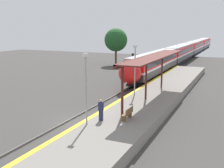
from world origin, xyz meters
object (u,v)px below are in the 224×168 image
(railway_signal, at_px, (133,64))
(lamppost_mid, at_px, (135,67))
(platform_bench, at_px, (128,113))
(train, at_px, (188,50))
(person_waiting, at_px, (101,110))
(lamppost_near, at_px, (86,84))

(railway_signal, relative_size, lamppost_mid, 0.79)
(platform_bench, relative_size, lamppost_mid, 0.29)
(train, distance_m, railway_signal, 33.24)
(person_waiting, height_order, lamppost_mid, lamppost_mid)
(platform_bench, bearing_deg, railway_signal, 109.41)
(train, distance_m, person_waiting, 54.27)
(train, relative_size, railway_signal, 20.77)
(train, height_order, platform_bench, train)
(train, bearing_deg, railway_signal, -94.10)
(train, bearing_deg, lamppost_mid, -87.01)
(train, xyz_separation_m, lamppost_mid, (2.37, -45.36, 1.61))
(train, distance_m, lamppost_mid, 45.45)
(lamppost_mid, bearing_deg, train, 92.99)
(train, relative_size, platform_bench, 56.28)
(train, distance_m, lamppost_near, 55.49)
(railway_signal, bearing_deg, person_waiting, -75.90)
(railway_signal, bearing_deg, platform_bench, -70.59)
(person_waiting, relative_size, railway_signal, 0.41)
(platform_bench, bearing_deg, lamppost_mid, 106.40)
(person_waiting, distance_m, lamppost_near, 2.49)
(person_waiting, bearing_deg, railway_signal, 104.10)
(train, bearing_deg, platform_bench, -85.00)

